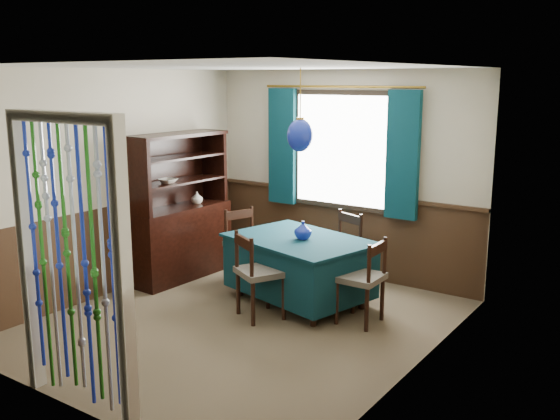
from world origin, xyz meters
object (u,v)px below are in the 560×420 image
Objects in this scene: dining_table at (299,265)px; chair_far at (340,249)px; chair_left at (246,244)px; vase_table at (303,231)px; sideboard at (179,228)px; pendant_lamp at (300,135)px; chair_right at (363,278)px; chair_near at (258,273)px; bowl_shelf at (168,181)px; vase_sideboard at (197,197)px.

dining_table is 0.66m from chair_far.
chair_left is 1.00m from vase_table.
sideboard is 2.07m from pendant_lamp.
chair_right is 4.88× the size of vase_table.
dining_table is 0.96× the size of sideboard.
pendant_lamp is at bearing -90.50° from dining_table.
chair_near is 3.87× the size of bowl_shelf.
chair_near is 1.05× the size of pendant_lamp.
chair_right is 1.02× the size of pendant_lamp.
pendant_lamp reaches higher than chair_left.
pendant_lamp is at bearing 109.02° from chair_near.
sideboard is 10.66× the size of vase_sideboard.
chair_far is (0.23, 1.26, 0.00)m from chair_near.
chair_near is at bearing 64.12° from chair_left.
vase_table is 1.75m from bowl_shelf.
sideboard reaches higher than bowl_shelf.
pendant_lamp is 5.15× the size of vase_sideboard.
chair_left is 0.89m from vase_sideboard.
dining_table is 7.35× the size of bowl_shelf.
chair_right is (0.84, -0.14, 0.04)m from dining_table.
chair_far is 2.14m from bowl_shelf.
pendant_lamp is (1.68, 0.09, 1.21)m from sideboard.
chair_near is at bearing -103.35° from vase_table.
sideboard is 0.45m from vase_sideboard.
chair_near is 5.40× the size of vase_sideboard.
chair_far is at bearing 134.06° from chair_left.
bowl_shelf is (0.06, -0.22, 0.62)m from sideboard.
pendant_lamp is at bearing 172.90° from vase_table.
pendant_lamp is (-0.84, 0.14, 1.36)m from chair_right.
sideboard is 7.64× the size of bowl_shelf.
chair_far is 1.05m from chair_right.
pendant_lamp reaches higher than chair_right.
dining_table is 1.70m from sideboard.
vase_table is at bearing 4.92° from sideboard.
chair_far is at bearing 28.44° from bowl_shelf.
chair_left reaches higher than chair_right.
sideboard is at bearing 88.02° from chair_right.
vase_table is (-0.79, 0.13, 0.34)m from chair_right.
bowl_shelf is at bearing -163.49° from chair_near.
pendant_lamp is (0.10, 0.62, 1.34)m from chair_near.
chair_right is at bearing 3.96° from bowl_shelf.
chair_far is at bearing 107.40° from chair_near.
bowl_shelf is at bearing -72.72° from sideboard.
bowl_shelf is (-1.53, 0.31, 0.76)m from chair_near.
chair_far is 1.50m from pendant_lamp.
sideboard is 9.91× the size of vase_table.
chair_far is at bearing 14.82° from vase_sideboard.
vase_sideboard reaches higher than chair_left.
chair_right is 3.76× the size of bowl_shelf.
vase_sideboard is at bearing 90.00° from bowl_shelf.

